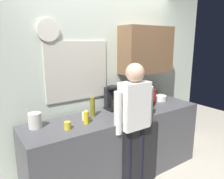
% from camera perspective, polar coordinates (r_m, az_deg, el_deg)
% --- Properties ---
extents(kitchen_counter, '(2.48, 0.64, 0.91)m').
position_cam_1_polar(kitchen_counter, '(3.00, 1.82, -14.68)').
color(kitchen_counter, '#4C4C51').
rests_on(kitchen_counter, ground_plane).
extents(dishwasher_panel, '(0.56, 0.02, 0.82)m').
position_cam_1_polar(dishwasher_panel, '(2.85, 7.61, -17.40)').
color(dishwasher_panel, black).
rests_on(dishwasher_panel, ground_plane).
extents(back_wall_assembly, '(4.08, 0.42, 2.60)m').
position_cam_1_polar(back_wall_assembly, '(3.07, -1.20, 3.89)').
color(back_wall_assembly, silver).
rests_on(back_wall_assembly, ground_plane).
extents(coffee_maker, '(0.20, 0.20, 0.33)m').
position_cam_1_polar(coffee_maker, '(2.96, 0.07, -2.48)').
color(coffee_maker, black).
rests_on(coffee_maker, kitchen_counter).
extents(bottle_green_wine, '(0.07, 0.07, 0.30)m').
position_cam_1_polar(bottle_green_wine, '(2.63, 3.29, -4.45)').
color(bottle_green_wine, '#195923').
rests_on(bottle_green_wine, kitchen_counter).
extents(bottle_amber_beer, '(0.06, 0.06, 0.23)m').
position_cam_1_polar(bottle_amber_beer, '(3.11, 4.79, -2.39)').
color(bottle_amber_beer, brown).
rests_on(bottle_amber_beer, kitchen_counter).
extents(bottle_clear_soda, '(0.09, 0.09, 0.28)m').
position_cam_1_polar(bottle_clear_soda, '(3.05, 10.16, -2.35)').
color(bottle_clear_soda, '#2D8C33').
rests_on(bottle_clear_soda, kitchen_counter).
extents(bottle_olive_oil, '(0.06, 0.06, 0.25)m').
position_cam_1_polar(bottle_olive_oil, '(2.68, -5.20, -4.67)').
color(bottle_olive_oil, olive).
rests_on(bottle_olive_oil, kitchen_counter).
extents(bottle_red_vinegar, '(0.06, 0.06, 0.22)m').
position_cam_1_polar(bottle_red_vinegar, '(3.29, 11.16, -1.81)').
color(bottle_red_vinegar, maroon).
rests_on(bottle_red_vinegar, kitchen_counter).
extents(cup_yellow_cup, '(0.07, 0.07, 0.08)m').
position_cam_1_polar(cup_yellow_cup, '(2.37, -11.81, -9.41)').
color(cup_yellow_cup, yellow).
rests_on(cup_yellow_cup, kitchen_counter).
extents(cup_white_mug, '(0.08, 0.08, 0.09)m').
position_cam_1_polar(cup_white_mug, '(2.60, -7.15, -7.06)').
color(cup_white_mug, white).
rests_on(cup_white_mug, kitchen_counter).
extents(mixing_bowl, '(0.22, 0.22, 0.08)m').
position_cam_1_polar(mixing_bowl, '(3.50, 12.58, -2.19)').
color(mixing_bowl, white).
rests_on(mixing_bowl, kitchen_counter).
extents(potted_plant, '(0.15, 0.15, 0.23)m').
position_cam_1_polar(potted_plant, '(2.89, 7.06, -3.26)').
color(potted_plant, '#9E5638').
rests_on(potted_plant, kitchen_counter).
extents(dish_soap, '(0.06, 0.06, 0.18)m').
position_cam_1_polar(dish_soap, '(2.48, -6.92, -7.35)').
color(dish_soap, yellow).
rests_on(dish_soap, kitchen_counter).
extents(storage_canister, '(0.14, 0.14, 0.17)m').
position_cam_1_polar(storage_canister, '(2.49, -19.89, -7.79)').
color(storage_canister, silver).
rests_on(storage_canister, kitchen_counter).
extents(person_at_sink, '(0.57, 0.22, 1.60)m').
position_cam_1_polar(person_at_sink, '(2.59, 5.88, -7.44)').
color(person_at_sink, black).
rests_on(person_at_sink, ground_plane).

